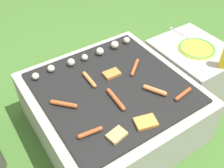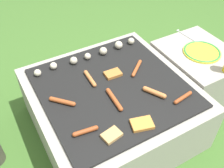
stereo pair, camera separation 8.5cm
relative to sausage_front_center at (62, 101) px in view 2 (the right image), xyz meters
The scene contains 16 objects.
ground_plane 0.53m from the sausage_front_center, ahead, with size 14.00×14.00×0.00m, color #3D6628.
grill 0.39m from the sausage_front_center, ahead, with size 1.00×1.00×0.40m.
side_ledge 1.10m from the sausage_front_center, ahead, with size 0.49×0.59×0.40m.
sausage_front_left 0.26m from the sausage_front_center, 84.26° to the right, with size 0.14×0.04×0.03m.
sausage_mid_right 0.56m from the sausage_front_center, ahead, with size 0.15×0.12×0.02m.
sausage_back_right 0.26m from the sausage_front_center, 24.02° to the left, with size 0.03×0.17×0.03m.
sausage_front_center is the anchor object (origin of this frame).
sausage_back_center 0.31m from the sausage_front_center, 26.37° to the right, with size 0.04×0.20×0.03m.
sausage_back_left 0.56m from the sausage_front_center, 21.95° to the right, with size 0.09×0.14×0.03m.
sausage_mid_left 0.72m from the sausage_front_center, 26.98° to the right, with size 0.15×0.04×0.02m.
bread_slice_right 0.49m from the sausage_front_center, 49.46° to the right, with size 0.14×0.12×0.02m.
bread_slice_left 0.38m from the sausage_front_center, 69.00° to the right, with size 0.11×0.09×0.02m.
bread_slice_center 0.39m from the sausage_front_center, 10.80° to the left, with size 0.11×0.08×0.02m.
mushroom_row 0.48m from the sausage_front_center, 41.65° to the left, with size 0.79×0.07×0.06m.
plate_colorful 1.08m from the sausage_front_center, ahead, with size 0.27×0.27×0.02m.
fork_utensil 1.15m from the sausage_front_center, ahead, with size 0.03×0.22×0.01m.
Camera 2 is at (-0.60, -1.05, 1.54)m, focal length 42.00 mm.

